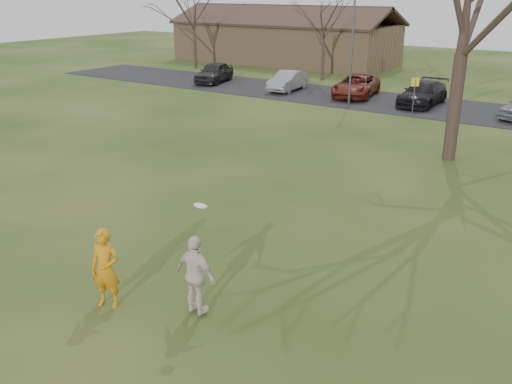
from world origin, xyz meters
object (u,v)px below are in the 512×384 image
player_defender (106,268)px  lamp_post (353,37)px  car_0 (214,72)px  building (284,41)px  catching_play (196,275)px  car_3 (423,93)px  car_2 (356,86)px  car_1 (288,81)px

player_defender → lamp_post: (-5.10, 22.92, 3.07)m
player_defender → lamp_post: lamp_post is taller
car_0 → lamp_post: size_ratio=0.68×
player_defender → car_0: (-17.01, 25.28, -0.14)m
player_defender → lamp_post: 23.67m
building → car_0: bearing=-81.0°
catching_play → car_3: bearing=98.0°
player_defender → building: bearing=94.9°
car_0 → car_2: (10.95, 0.68, -0.04)m
car_0 → lamp_post: bearing=-26.0°
player_defender → catching_play: size_ratio=0.74×
car_3 → lamp_post: lamp_post is taller
building → lamp_post: bearing=-47.9°
catching_play → lamp_post: bearing=107.4°
car_1 → car_2: size_ratio=0.81×
catching_play → car_0: bearing=127.6°
car_0 → building: building is taller
car_0 → building: (-2.09, 13.13, 1.17)m
player_defender → catching_play: 2.02m
player_defender → car_0: size_ratio=0.43×
car_2 → car_3: size_ratio=1.03×
building → catching_play: bearing=-60.9°
car_2 → car_3: 4.43m
car_1 → car_2: bearing=2.6°
car_1 → catching_play: catching_play is taller
player_defender → building: building is taller
car_0 → catching_play: (18.86, -24.48, 0.19)m
car_2 → lamp_post: 4.56m
player_defender → car_0: 30.47m
car_0 → car_2: size_ratio=0.87×
player_defender → car_1: (-10.76, 25.37, -0.21)m
lamp_post → player_defender: bearing=-77.5°
car_0 → car_1: 6.26m
car_0 → car_3: (15.37, 0.34, -0.04)m
player_defender → car_3: player_defender is taller
car_1 → catching_play: 27.61m
car_1 → car_0: bearing=176.2°
car_0 → lamp_post: 12.56m
player_defender → car_2: size_ratio=0.37×
car_3 → building: 21.67m
car_2 → building: size_ratio=0.24×
lamp_post → car_1: bearing=156.5°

